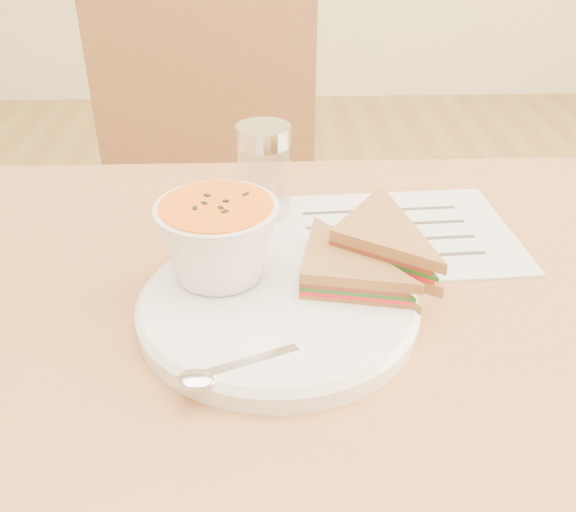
{
  "coord_description": "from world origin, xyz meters",
  "views": [
    {
      "loc": [
        -0.05,
        -0.48,
        1.1
      ],
      "look_at": [
        -0.03,
        0.02,
        0.8
      ],
      "focal_mm": 40.0,
      "sensor_mm": 36.0,
      "label": 1
    }
  ],
  "objects_px": {
    "chair_far": "(225,262)",
    "plate": "(278,307)",
    "condiment_shaker": "(264,173)",
    "soup_bowl": "(219,244)"
  },
  "relations": [
    {
      "from": "soup_bowl",
      "to": "condiment_shaker",
      "type": "distance_m",
      "value": 0.16
    },
    {
      "from": "soup_bowl",
      "to": "chair_far",
      "type": "bearing_deg",
      "value": 93.86
    },
    {
      "from": "chair_far",
      "to": "plate",
      "type": "bearing_deg",
      "value": 89.97
    },
    {
      "from": "plate",
      "to": "soup_bowl",
      "type": "height_order",
      "value": "soup_bowl"
    },
    {
      "from": "chair_far",
      "to": "condiment_shaker",
      "type": "height_order",
      "value": "chair_far"
    },
    {
      "from": "chair_far",
      "to": "soup_bowl",
      "type": "height_order",
      "value": "chair_far"
    },
    {
      "from": "condiment_shaker",
      "to": "chair_far",
      "type": "bearing_deg",
      "value": 102.57
    },
    {
      "from": "chair_far",
      "to": "plate",
      "type": "xyz_separation_m",
      "value": [
        0.09,
        -0.54,
        0.29
      ]
    },
    {
      "from": "soup_bowl",
      "to": "condiment_shaker",
      "type": "height_order",
      "value": "condiment_shaker"
    },
    {
      "from": "chair_far",
      "to": "plate",
      "type": "distance_m",
      "value": 0.62
    }
  ]
}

